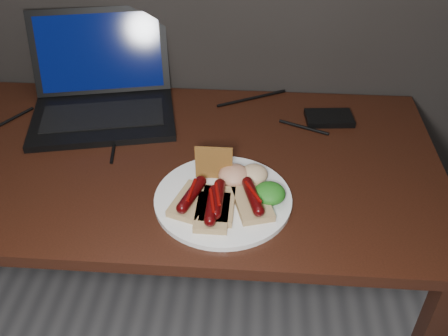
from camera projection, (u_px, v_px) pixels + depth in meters
name	position (u px, v px, depth m)	size (l,w,h in m)	color
desk	(160.00, 184.00, 1.30)	(1.40, 0.70, 0.75)	#34160D
laptop	(102.00, 93.00, 1.39)	(0.45, 0.41, 0.25)	black
hard_drive	(329.00, 118.00, 1.37)	(0.13, 0.08, 0.02)	black
desk_cables	(163.00, 120.00, 1.37)	(0.94, 0.39, 0.01)	black
plate	(223.00, 199.00, 1.11)	(0.31, 0.31, 0.01)	white
bread_sausage_left	(192.00, 198.00, 1.07)	(0.10, 0.13, 0.04)	tan
bread_sausage_center	(218.00, 203.00, 1.06)	(0.07, 0.12, 0.04)	tan
bread_sausage_right	(253.00, 200.00, 1.07)	(0.10, 0.13, 0.04)	tan
bread_sausage_extra	(212.00, 209.00, 1.05)	(0.07, 0.12, 0.04)	tan
crispbread	(214.00, 163.00, 1.13)	(0.09, 0.01, 0.09)	#AB6F2E
salad_greens	(270.00, 193.00, 1.08)	(0.07, 0.07, 0.04)	#1D6313
salsa_mound	(234.00, 175.00, 1.13)	(0.07, 0.07, 0.04)	maroon
coleslaw_mound	(254.00, 174.00, 1.14)	(0.06, 0.06, 0.04)	beige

